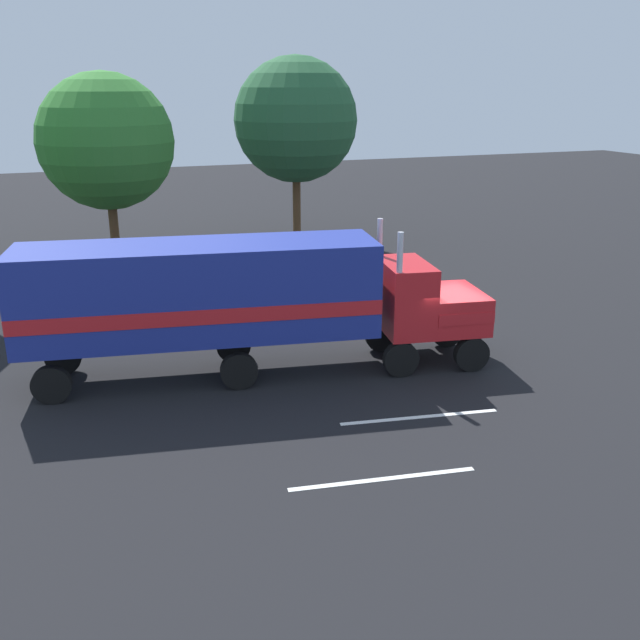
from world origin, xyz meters
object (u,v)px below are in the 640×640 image
semi_truck (237,296)px  parked_car (150,283)px  person_bystander (229,316)px  tree_left (106,142)px  tree_center (296,120)px

semi_truck → parked_car: bearing=100.0°
semi_truck → person_bystander: (0.43, 3.06, -1.63)m
tree_left → tree_center: size_ratio=0.91×
tree_center → semi_truck: bearing=-114.2°
semi_truck → tree_left: bearing=98.2°
parked_car → tree_left: 8.59m
tree_left → tree_center: (10.06, 1.90, 0.73)m
semi_truck → parked_car: (-1.52, 8.66, -1.72)m
person_bystander → tree_left: tree_left is taller
person_bystander → parked_car: bearing=109.3°
tree_left → parked_car: bearing=-84.0°
parked_car → person_bystander: bearing=-70.7°
person_bystander → tree_center: bearing=62.7°
semi_truck → tree_left: tree_left is taller
parked_car → tree_center: tree_center is taller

